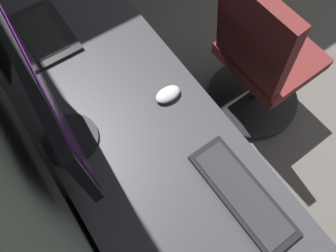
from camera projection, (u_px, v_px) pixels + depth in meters
desk at (157, 166)px, 1.23m from camera, size 2.16×0.63×0.73m
drawer_pedestal at (162, 202)px, 1.48m from camera, size 0.40×0.51×0.69m
monitor_secondary at (48, 103)px, 0.96m from camera, size 0.57×0.20×0.46m
laptop_leftmost at (23, 34)px, 1.34m from camera, size 0.34×0.32×0.22m
keyboard_main at (242, 194)px, 1.10m from camera, size 0.42×0.15×0.02m
mouse_main at (168, 94)px, 1.26m from camera, size 0.06×0.10×0.03m
office_chair at (260, 63)px, 1.67m from camera, size 0.56×0.56×0.97m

